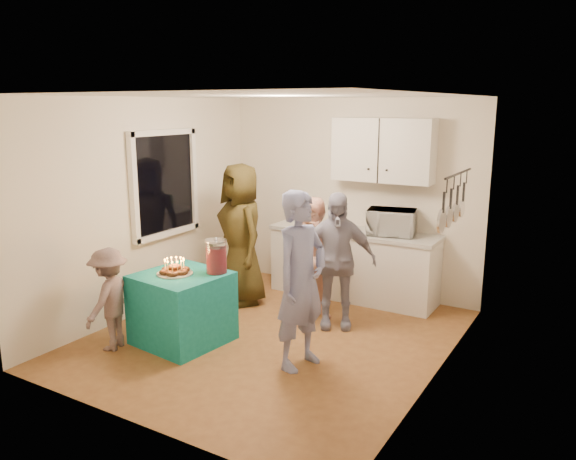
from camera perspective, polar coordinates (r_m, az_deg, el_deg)
The scene contains 19 objects.
floor at distance 6.30m, azimuth -1.66°, elevation -10.87°, with size 4.00×4.00×0.00m, color brown.
ceiling at distance 5.78m, azimuth -1.82°, elevation 13.50°, with size 4.00×4.00×0.00m, color white.
back_wall at distance 7.64m, azimuth 6.35°, elevation 3.42°, with size 3.60×3.60×0.00m, color silver.
left_wall at distance 7.02m, azimuth -14.25°, elevation 2.30°, with size 4.00×4.00×0.00m, color silver.
right_wall at distance 5.19m, azimuth 15.30°, elevation -1.33°, with size 4.00×4.00×0.00m, color silver.
window_night at distance 7.17m, azimuth -12.50°, elevation 4.63°, with size 0.04×1.00×1.20m, color black.
counter at distance 7.48m, azimuth 6.63°, elevation -3.61°, with size 2.20×0.58×0.86m, color white.
countertop at distance 7.37m, azimuth 6.72°, elevation -0.21°, with size 2.24×0.62×0.05m, color beige.
upper_cabinet at distance 7.23m, azimuth 9.62°, elevation 8.00°, with size 1.30×0.30×0.80m, color white.
pot_rack at distance 5.81m, azimuth 16.59°, elevation 3.08°, with size 0.12×1.00×0.60m, color black.
microwave at distance 7.14m, azimuth 10.45°, elevation 0.79°, with size 0.59×0.40×0.32m, color white.
party_table at distance 6.18m, azimuth -10.69°, elevation -7.78°, with size 0.85×0.85×0.76m, color #127D79.
donut_cake at distance 6.04m, azimuth -11.46°, elevation -3.60°, with size 0.38×0.38×0.18m, color #381C0C, non-canonical shape.
punch_jar at distance 6.00m, azimuth -7.29°, elevation -2.76°, with size 0.22×0.22×0.34m, color #B70E22.
man_birthday at distance 5.38m, azimuth 1.35°, elevation -5.15°, with size 0.64×0.42×1.74m, color #7C84B5.
woman_back_left at distance 7.15m, azimuth -4.78°, elevation -0.43°, with size 0.88×0.57×1.80m, color brown.
woman_back_center at distance 6.64m, azimuth 2.81°, elevation -2.94°, with size 0.71×0.55×1.46m, color #FD9A84.
woman_back_right at distance 6.38m, azimuth 4.82°, elevation -3.10°, with size 0.92×0.38×1.57m, color #15113A.
child_near_left at distance 6.14m, azimuth -17.67°, elevation -6.70°, with size 0.70×0.40×1.08m, color #614E4F.
Camera 1 is at (3.10, -4.87, 2.51)m, focal length 35.00 mm.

